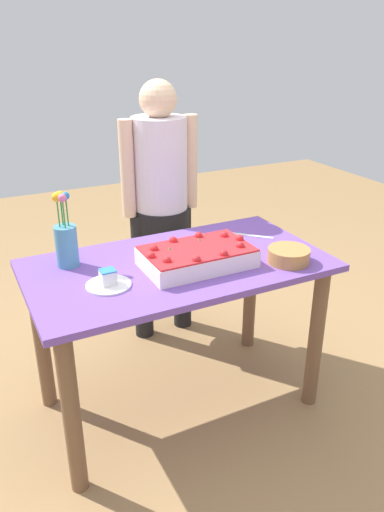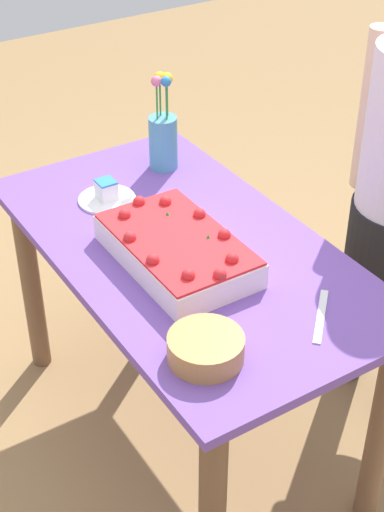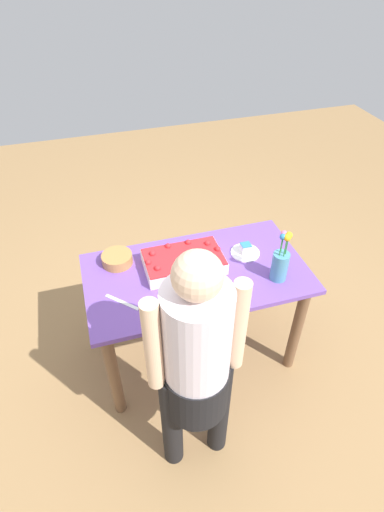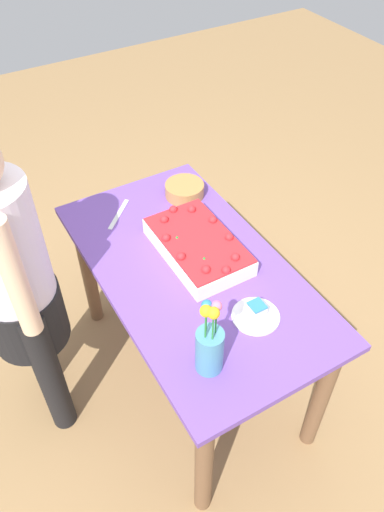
# 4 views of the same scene
# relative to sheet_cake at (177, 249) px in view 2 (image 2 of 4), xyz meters

# --- Properties ---
(ground_plane) EXTENTS (8.00, 8.00, 0.00)m
(ground_plane) POSITION_rel_sheet_cake_xyz_m (0.06, -0.07, -0.82)
(ground_plane) COLOR #9B764A
(dining_table) EXTENTS (1.32, 0.72, 0.77)m
(dining_table) POSITION_rel_sheet_cake_xyz_m (0.06, -0.07, -0.19)
(dining_table) COLOR #6E48A5
(dining_table) RESTS_ON ground_plane
(sheet_cake) EXTENTS (0.47, 0.28, 0.11)m
(sheet_cake) POSITION_rel_sheet_cake_xyz_m (0.00, 0.00, 0.00)
(sheet_cake) COLOR white
(sheet_cake) RESTS_ON dining_table
(serving_plate_with_slice) EXTENTS (0.18, 0.18, 0.07)m
(serving_plate_with_slice) POSITION_rel_sheet_cake_xyz_m (0.41, 0.01, -0.02)
(serving_plate_with_slice) COLOR white
(serving_plate_with_slice) RESTS_ON dining_table
(cake_knife) EXTENTS (0.17, 0.17, 0.00)m
(cake_knife) POSITION_rel_sheet_cake_xyz_m (-0.40, -0.19, -0.04)
(cake_knife) COLOR silver
(cake_knife) RESTS_ON dining_table
(flower_vase) EXTENTS (0.10, 0.10, 0.33)m
(flower_vase) POSITION_rel_sheet_cake_xyz_m (0.50, -0.25, 0.07)
(flower_vase) COLOR teal
(flower_vase) RESTS_ON dining_table
(fruit_bowl) EXTENTS (0.19, 0.19, 0.06)m
(fruit_bowl) POSITION_rel_sheet_cake_xyz_m (-0.38, 0.15, -0.01)
(fruit_bowl) COLOR #B37C42
(fruit_bowl) RESTS_ON dining_table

